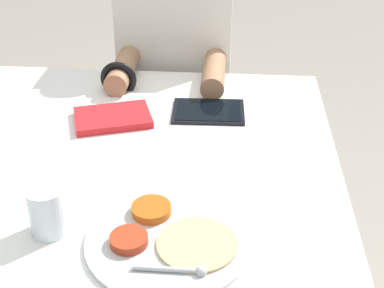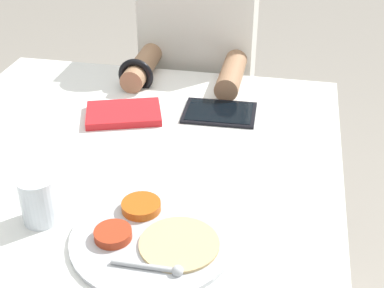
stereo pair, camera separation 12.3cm
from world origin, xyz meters
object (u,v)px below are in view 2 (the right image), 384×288
Objects in this scene: person_diner at (198,105)px; thali_tray at (152,235)px; red_notebook at (124,114)px; drinking_glass at (39,200)px; tablet_device at (220,112)px.

thali_tray is at bearing -84.80° from person_diner.
red_notebook is at bearing 113.68° from thali_tray.
red_notebook is 0.53m from person_diner.
drinking_glass reaches higher than red_notebook.
red_notebook is 1.15× the size of tablet_device.
drinking_glass is (-0.29, -0.53, 0.05)m from tablet_device.
thali_tray is 0.51m from red_notebook.
thali_tray is 0.24m from drinking_glass.
thali_tray is at bearing -66.32° from red_notebook.
person_diner is (-0.14, 0.41, -0.20)m from tablet_device.
tablet_device is 0.47m from person_diner.
tablet_device is 2.00× the size of drinking_glass.
drinking_glass is at bearing -99.09° from person_diner.
red_notebook is 0.19× the size of person_diner.
red_notebook reaches higher than tablet_device.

